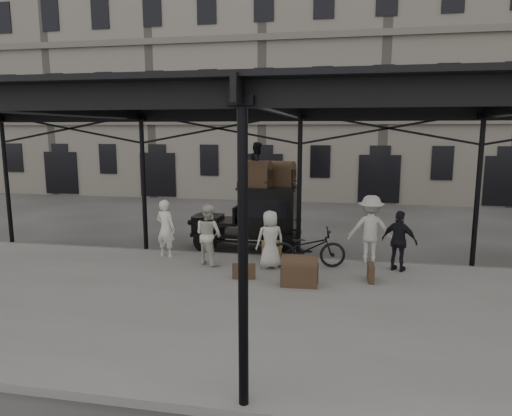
{
  "coord_description": "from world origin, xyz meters",
  "views": [
    {
      "loc": [
        1.29,
        -11.59,
        3.97
      ],
      "look_at": [
        -1.25,
        1.6,
        1.7
      ],
      "focal_mm": 32.0,
      "sensor_mm": 36.0,
      "label": 1
    }
  ],
  "objects_px": {
    "taxi": "(259,215)",
    "steamer_trunk_platform": "(300,272)",
    "bicycle": "(308,248)",
    "steamer_trunk_roof_near": "(256,176)",
    "porter_left": "(166,229)",
    "porter_official": "(399,241)"
  },
  "relations": [
    {
      "from": "taxi",
      "to": "bicycle",
      "type": "relative_size",
      "value": 1.71
    },
    {
      "from": "steamer_trunk_platform",
      "to": "taxi",
      "type": "bearing_deg",
      "value": 112.46
    },
    {
      "from": "porter_left",
      "to": "steamer_trunk_platform",
      "type": "xyz_separation_m",
      "value": [
        4.27,
        -1.83,
        -0.56
      ]
    },
    {
      "from": "taxi",
      "to": "steamer_trunk_platform",
      "type": "height_order",
      "value": "taxi"
    },
    {
      "from": "porter_official",
      "to": "steamer_trunk_platform",
      "type": "relative_size",
      "value": 1.88
    },
    {
      "from": "porter_left",
      "to": "steamer_trunk_roof_near",
      "type": "distance_m",
      "value": 3.33
    },
    {
      "from": "taxi",
      "to": "porter_left",
      "type": "distance_m",
      "value": 3.19
    },
    {
      "from": "bicycle",
      "to": "steamer_trunk_platform",
      "type": "distance_m",
      "value": 1.61
    },
    {
      "from": "taxi",
      "to": "steamer_trunk_roof_near",
      "type": "distance_m",
      "value": 1.36
    },
    {
      "from": "steamer_trunk_roof_near",
      "to": "steamer_trunk_platform",
      "type": "bearing_deg",
      "value": -54.57
    },
    {
      "from": "porter_official",
      "to": "bicycle",
      "type": "height_order",
      "value": "porter_official"
    },
    {
      "from": "taxi",
      "to": "bicycle",
      "type": "xyz_separation_m",
      "value": [
        1.79,
        -2.15,
        -0.49
      ]
    },
    {
      "from": "taxi",
      "to": "porter_left",
      "type": "bearing_deg",
      "value": -143.18
    },
    {
      "from": "taxi",
      "to": "bicycle",
      "type": "bearing_deg",
      "value": -50.23
    },
    {
      "from": "porter_official",
      "to": "steamer_trunk_roof_near",
      "type": "relative_size",
      "value": 1.72
    },
    {
      "from": "porter_official",
      "to": "steamer_trunk_roof_near",
      "type": "height_order",
      "value": "steamer_trunk_roof_near"
    },
    {
      "from": "taxi",
      "to": "steamer_trunk_platform",
      "type": "distance_m",
      "value": 4.18
    },
    {
      "from": "taxi",
      "to": "porter_official",
      "type": "xyz_separation_m",
      "value": [
        4.28,
        -2.03,
        -0.21
      ]
    },
    {
      "from": "bicycle",
      "to": "porter_left",
      "type": "bearing_deg",
      "value": 76.48
    },
    {
      "from": "taxi",
      "to": "steamer_trunk_platform",
      "type": "xyz_separation_m",
      "value": [
        1.72,
        -3.74,
        -0.73
      ]
    },
    {
      "from": "steamer_trunk_roof_near",
      "to": "porter_official",
      "type": "bearing_deg",
      "value": -14.03
    },
    {
      "from": "bicycle",
      "to": "steamer_trunk_roof_near",
      "type": "xyz_separation_m",
      "value": [
        -1.87,
        1.9,
        1.83
      ]
    }
  ]
}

